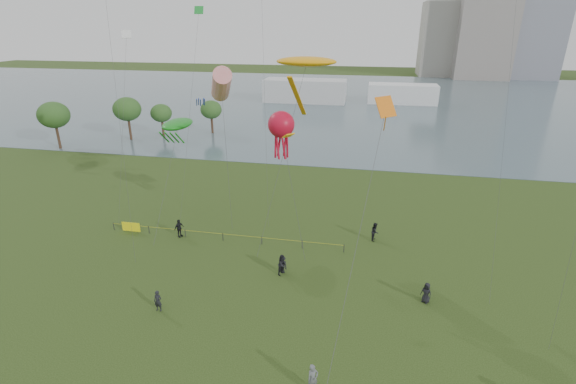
% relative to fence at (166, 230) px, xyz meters
% --- Properties ---
extents(ground_plane, '(400.00, 400.00, 0.00)m').
position_rel_fence_xyz_m(ground_plane, '(13.80, -15.42, -0.55)').
color(ground_plane, '#213510').
extents(lake, '(400.00, 120.00, 0.08)m').
position_rel_fence_xyz_m(lake, '(13.80, 84.58, -0.53)').
color(lake, '#4E636B').
rests_on(lake, ground_plane).
extents(building_mid, '(20.00, 20.00, 38.00)m').
position_rel_fence_xyz_m(building_mid, '(59.80, 146.58, 18.45)').
color(building_mid, gray).
rests_on(building_mid, ground_plane).
extents(building_low, '(16.00, 18.00, 28.00)m').
position_rel_fence_xyz_m(building_low, '(45.80, 152.58, 13.45)').
color(building_low, gray).
rests_on(building_low, ground_plane).
extents(pavilion_left, '(22.00, 8.00, 6.00)m').
position_rel_fence_xyz_m(pavilion_left, '(1.80, 79.58, 2.45)').
color(pavilion_left, silver).
rests_on(pavilion_left, ground_plane).
extents(pavilion_right, '(18.00, 7.00, 5.00)m').
position_rel_fence_xyz_m(pavilion_right, '(27.80, 82.58, 1.95)').
color(pavilion_right, white).
rests_on(pavilion_right, ground_plane).
extents(trees, '(26.55, 19.95, 8.03)m').
position_rel_fence_xyz_m(trees, '(-23.60, 32.81, 4.80)').
color(trees, '#3B271B').
rests_on(trees, ground_plane).
extents(fence, '(24.07, 0.07, 1.05)m').
position_rel_fence_xyz_m(fence, '(0.00, 0.00, 0.00)').
color(fence, black).
rests_on(fence, ground_plane).
extents(kite_flyer, '(0.83, 0.79, 1.91)m').
position_rel_fence_xyz_m(kite_flyer, '(17.44, -16.47, 0.40)').
color(kite_flyer, slate).
rests_on(kite_flyer, ground_plane).
extents(spectator_a, '(1.03, 1.13, 1.87)m').
position_rel_fence_xyz_m(spectator_a, '(13.17, -4.70, 0.38)').
color(spectator_a, black).
rests_on(spectator_a, ground_plane).
extents(spectator_b, '(1.19, 1.08, 1.60)m').
position_rel_fence_xyz_m(spectator_b, '(13.11, -4.45, 0.25)').
color(spectator_b, black).
rests_on(spectator_b, ground_plane).
extents(spectator_c, '(0.89, 1.21, 1.90)m').
position_rel_fence_xyz_m(spectator_c, '(1.54, -0.07, 0.40)').
color(spectator_c, black).
rests_on(spectator_c, ground_plane).
extents(spectator_d, '(0.99, 0.91, 1.70)m').
position_rel_fence_xyz_m(spectator_d, '(24.87, -6.38, 0.30)').
color(spectator_d, black).
rests_on(spectator_d, ground_plane).
extents(spectator_f, '(0.63, 0.42, 1.70)m').
position_rel_fence_xyz_m(spectator_f, '(5.02, -11.33, 0.30)').
color(spectator_f, black).
rests_on(spectator_f, ground_plane).
extents(spectator_g, '(0.84, 1.01, 1.87)m').
position_rel_fence_xyz_m(spectator_g, '(20.95, 3.05, 0.38)').
color(spectator_g, black).
rests_on(spectator_g, ground_plane).
extents(kite_stingray, '(6.28, 10.12, 17.51)m').
position_rel_fence_xyz_m(kite_stingray, '(13.90, 2.09, 16.47)').
color(kite_stingray, '#3F3F42').
extents(kite_windsock, '(4.29, 5.53, 16.44)m').
position_rel_fence_xyz_m(kite_windsock, '(4.88, 5.47, 13.94)').
color(kite_windsock, '#3F3F42').
extents(kite_creature, '(2.60, 8.68, 11.09)m').
position_rel_fence_xyz_m(kite_creature, '(0.48, 4.05, 10.05)').
color(kite_creature, '#3F3F42').
extents(kite_octopus, '(3.55, 2.27, 13.43)m').
position_rel_fence_xyz_m(kite_octopus, '(12.39, -1.21, 11.68)').
color(kite_octopus, '#3F3F42').
extents(kite_delta, '(3.57, 17.09, 15.39)m').
position_rel_fence_xyz_m(kite_delta, '(20.54, -5.42, 13.42)').
color(kite_delta, '#3F3F42').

